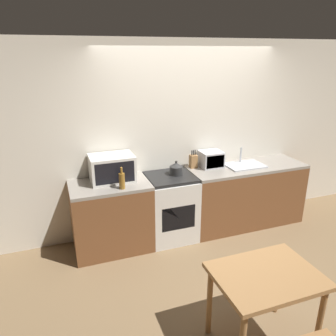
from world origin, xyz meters
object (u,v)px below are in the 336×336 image
kettle (176,169)px  dining_table (266,284)px  microwave (112,168)px  toaster_oven (211,159)px  stove_range (170,207)px  bottle (122,180)px

kettle → dining_table: (0.03, -1.96, -0.36)m
microwave → dining_table: microwave is taller
kettle → toaster_oven: toaster_oven is taller
stove_range → toaster_oven: 0.88m
stove_range → kettle: kettle is taller
microwave → bottle: (0.06, -0.29, -0.06)m
stove_range → bottle: (-0.68, -0.20, 0.56)m
bottle → dining_table: bottle is taller
bottle → toaster_oven: (1.34, 0.35, 0.01)m
stove_range → bottle: bottle is taller
bottle → dining_table: 1.95m
kettle → stove_range: bearing=-164.5°
toaster_oven → dining_table: (-0.54, -2.08, -0.39)m
dining_table → stove_range: bearing=93.5°
microwave → toaster_oven: microwave is taller
toaster_oven → microwave: bearing=-177.8°
dining_table → toaster_oven: bearing=75.4°
kettle → microwave: microwave is taller
stove_range → dining_table: (0.12, -1.93, 0.18)m
stove_range → microwave: bearing=172.6°
stove_range → toaster_oven: toaster_oven is taller
dining_table → bottle: bearing=114.8°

